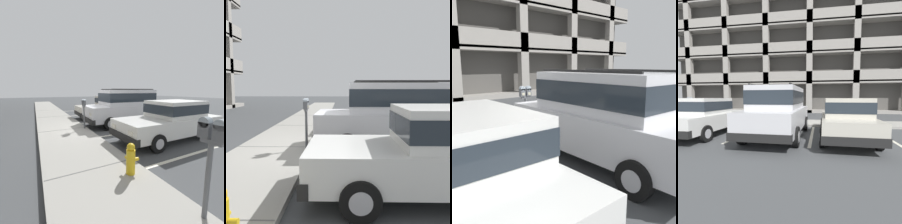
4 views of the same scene
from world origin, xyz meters
TOP-DOWN VIEW (x-y plane):
  - ground_plane at (0.00, 0.00)m, footprint 80.00×80.00m
  - sidewalk at (0.00, 1.30)m, footprint 40.00×2.20m
  - parking_stall_lines at (1.46, -1.40)m, footprint 11.80×4.80m
  - silver_suv at (0.16, -2.29)m, footprint 2.09×4.82m
  - red_sedan at (-2.98, -2.40)m, footprint 1.86×4.49m
  - dark_hatchback at (2.72, -2.40)m, footprint 1.91×4.52m
  - parking_meter_near at (-0.18, 0.35)m, footprint 0.35×0.12m

SIDE VIEW (x-z plane):
  - ground_plane at x=0.00m, z-range -0.10..0.00m
  - parking_stall_lines at x=1.46m, z-range 0.00..0.01m
  - sidewalk at x=0.00m, z-range 0.00..0.12m
  - red_sedan at x=-2.98m, z-range 0.05..1.59m
  - dark_hatchback at x=2.72m, z-range 0.05..1.59m
  - silver_suv at x=0.16m, z-range 0.07..2.11m
  - parking_meter_near at x=-0.18m, z-range 0.47..1.89m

